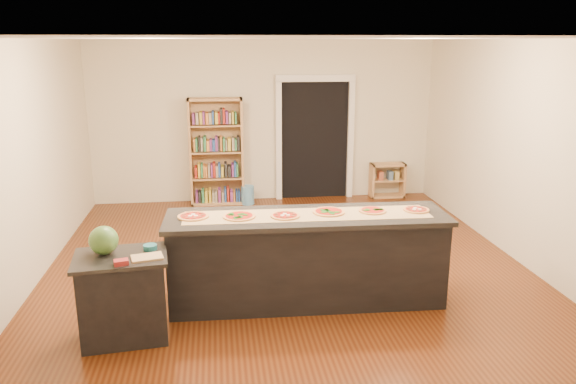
{
  "coord_description": "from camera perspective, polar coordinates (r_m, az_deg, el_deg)",
  "views": [
    {
      "loc": [
        -0.84,
        -6.32,
        2.77
      ],
      "look_at": [
        0.0,
        0.2,
        1.0
      ],
      "focal_mm": 35.0,
      "sensor_mm": 36.0,
      "label": 1
    }
  ],
  "objects": [
    {
      "name": "room",
      "position": [
        6.52,
        0.22,
        2.94
      ],
      "size": [
        6.0,
        7.0,
        2.8
      ],
      "color": "beige",
      "rests_on": "ground"
    },
    {
      "name": "bookshelf",
      "position": [
        9.78,
        -7.29,
        4.07
      ],
      "size": [
        0.92,
        0.33,
        1.84
      ],
      "primitive_type": "cube",
      "color": "tan",
      "rests_on": "ground"
    },
    {
      "name": "kraft_paper",
      "position": [
        5.95,
        1.96,
        -2.32
      ],
      "size": [
        2.62,
        0.55,
        0.0
      ],
      "primitive_type": "cube",
      "rotation": [
        0.0,
        0.0,
        -0.03
      ],
      "color": "tan",
      "rests_on": "kitchen_island"
    },
    {
      "name": "low_shelf",
      "position": [
        10.41,
        10.04,
        1.19
      ],
      "size": [
        0.63,
        0.27,
        0.63
      ],
      "primitive_type": "cube",
      "color": "tan",
      "rests_on": "ground"
    },
    {
      "name": "pizza_e",
      "position": [
        6.13,
        8.59,
        -1.87
      ],
      "size": [
        0.3,
        0.3,
        0.02
      ],
      "color": "tan",
      "rests_on": "kitchen_island"
    },
    {
      "name": "doorway",
      "position": [
        10.06,
        2.74,
        6.09
      ],
      "size": [
        1.4,
        0.09,
        2.21
      ],
      "color": "black",
      "rests_on": "room"
    },
    {
      "name": "cutting_board",
      "position": [
        5.35,
        -14.13,
        -6.45
      ],
      "size": [
        0.32,
        0.25,
        0.02
      ],
      "primitive_type": "cube",
      "rotation": [
        0.0,
        0.0,
        0.23
      ],
      "color": "tan",
      "rests_on": "side_counter"
    },
    {
      "name": "side_counter",
      "position": [
        5.64,
        -16.37,
        -10.17
      ],
      "size": [
        0.85,
        0.62,
        0.84
      ],
      "rotation": [
        0.0,
        0.0,
        0.11
      ],
      "color": "black",
      "rests_on": "ground"
    },
    {
      "name": "kitchen_island",
      "position": [
        6.12,
        1.92,
        -6.74
      ],
      "size": [
        3.0,
        0.81,
        0.99
      ],
      "rotation": [
        0.0,
        0.0,
        -0.03
      ],
      "color": "black",
      "rests_on": "ground"
    },
    {
      "name": "watermelon",
      "position": [
        5.52,
        -18.23,
        -4.68
      ],
      "size": [
        0.27,
        0.27,
        0.27
      ],
      "primitive_type": "sphere",
      "color": "#144214",
      "rests_on": "side_counter"
    },
    {
      "name": "pizza_a",
      "position": [
        5.95,
        -9.62,
        -2.44
      ],
      "size": [
        0.31,
        0.31,
        0.02
      ],
      "color": "tan",
      "rests_on": "kitchen_island"
    },
    {
      "name": "pizza_c",
      "position": [
        5.88,
        -0.3,
        -2.41
      ],
      "size": [
        0.3,
        0.3,
        0.02
      ],
      "color": "tan",
      "rests_on": "kitchen_island"
    },
    {
      "name": "waste_bin",
      "position": [
        9.85,
        -4.12,
        -0.31
      ],
      "size": [
        0.22,
        0.22,
        0.33
      ],
      "primitive_type": "cylinder",
      "color": "#5896C4",
      "rests_on": "ground"
    },
    {
      "name": "pizza_f",
      "position": [
        6.25,
        12.89,
        -1.75
      ],
      "size": [
        0.29,
        0.29,
        0.02
      ],
      "color": "tan",
      "rests_on": "kitchen_island"
    },
    {
      "name": "package_teal",
      "position": [
        5.55,
        -13.83,
        -5.47
      ],
      "size": [
        0.13,
        0.13,
        0.05
      ],
      "primitive_type": "cylinder",
      "color": "#195966",
      "rests_on": "side_counter"
    },
    {
      "name": "pizza_d",
      "position": [
        6.03,
        4.16,
        -2.01
      ],
      "size": [
        0.34,
        0.34,
        0.02
      ],
      "color": "tan",
      "rests_on": "kitchen_island"
    },
    {
      "name": "package_red",
      "position": [
        5.26,
        -16.59,
        -6.85
      ],
      "size": [
        0.14,
        0.12,
        0.04
      ],
      "primitive_type": "cube",
      "rotation": [
        0.0,
        0.0,
        0.25
      ],
      "color": "maroon",
      "rests_on": "side_counter"
    },
    {
      "name": "pizza_b",
      "position": [
        5.89,
        -4.98,
        -2.46
      ],
      "size": [
        0.34,
        0.34,
        0.02
      ],
      "color": "tan",
      "rests_on": "kitchen_island"
    }
  ]
}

